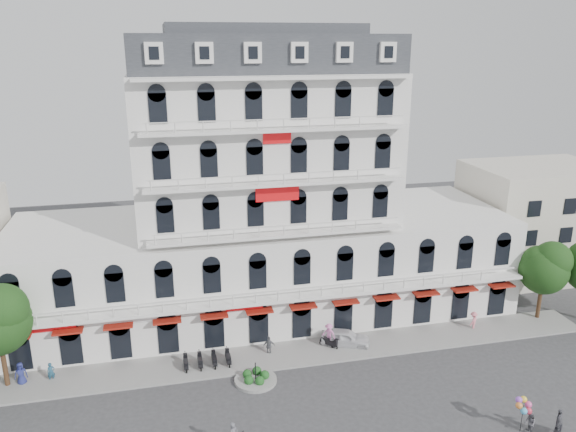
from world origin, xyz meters
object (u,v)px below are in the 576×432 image
(rider_center, at_px, (329,335))
(balloon_vendor, at_px, (527,416))
(parked_car, at_px, (345,338))
(rider_northeast, at_px, (559,424))

(rider_center, bearing_deg, balloon_vendor, -10.45)
(parked_car, distance_m, rider_center, 1.60)
(parked_car, relative_size, balloon_vendor, 1.69)
(rider_center, height_order, balloon_vendor, balloon_vendor)
(rider_northeast, height_order, balloon_vendor, balloon_vendor)
(parked_car, xyz_separation_m, rider_center, (-1.51, -0.17, 0.51))
(rider_center, bearing_deg, rider_northeast, -8.21)
(rider_center, relative_size, balloon_vendor, 0.93)
(parked_car, bearing_deg, rider_center, 117.67)
(parked_car, height_order, balloon_vendor, balloon_vendor)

